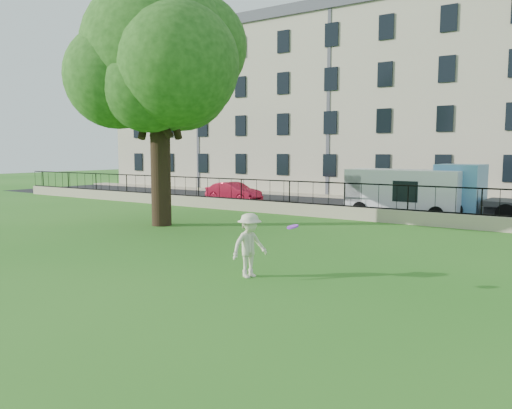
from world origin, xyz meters
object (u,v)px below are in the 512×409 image
Objects in this scene: tree at (157,58)px; frisbee at (293,227)px; blue_truck at (507,193)px; red_sedan at (234,192)px; white_van at (404,193)px; man at (250,245)px.

frisbee is (9.87, -5.75, -5.64)m from tree.
blue_truck is (2.50, 15.39, -0.20)m from frisbee.
tree is at bearing -157.64° from red_sedan.
red_sedan is 11.06m from white_van.
red_sedan is at bearing 108.08° from tree.
frisbee is (1.50, -0.44, 0.66)m from man.
white_van is (-2.00, 14.62, -0.34)m from frisbee.
white_van is at bearing -89.72° from red_sedan.
red_sedan is (-3.15, 9.64, -6.51)m from tree.
man is 15.48m from blue_truck.
tree reaches higher than blue_truck.
white_van is at bearing 19.70° from man.
tree reaches higher than red_sedan.
blue_truck reaches higher than white_van.
tree is at bearing 75.31° from man.
tree is at bearing -138.21° from blue_truck.
tree is 13.28m from white_van.
red_sedan is (-13.02, 15.39, -0.87)m from frisbee.
man is 1.70m from frisbee.
man is 0.27× the size of blue_truck.
man is at bearing 163.66° from frisbee.
tree reaches higher than frisbee.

